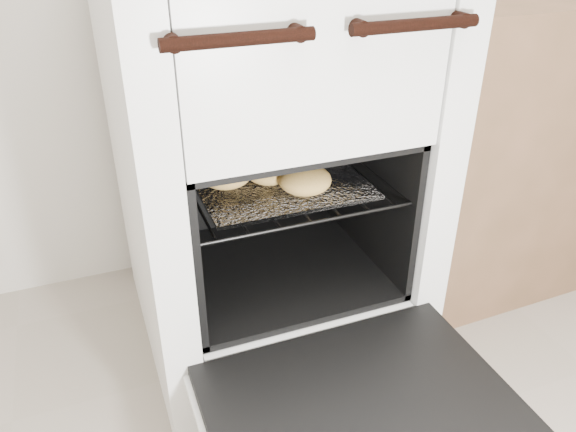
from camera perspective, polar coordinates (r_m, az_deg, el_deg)
name	(u,v)px	position (r m, az deg, el deg)	size (l,w,h in m)	color
stove	(264,166)	(1.32, -2.43, 5.06)	(0.63, 0.70, 0.97)	silver
oven_door	(364,414)	(1.08, 7.73, -19.33)	(0.57, 0.44, 0.04)	black
oven_rack	(274,179)	(1.26, -1.39, 3.80)	(0.46, 0.44, 0.01)	black
foil_sheet	(278,180)	(1.24, -1.06, 3.67)	(0.36, 0.32, 0.01)	silver
baked_rolls	(258,174)	(1.20, -3.09, 4.24)	(0.29, 0.26, 0.06)	tan
counter	(499,139)	(1.77, 20.64, 7.35)	(0.82, 0.54, 0.82)	brown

